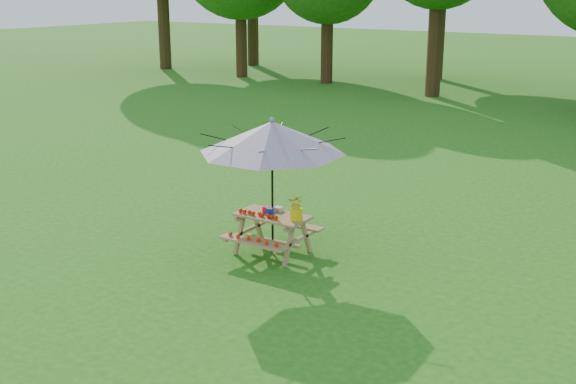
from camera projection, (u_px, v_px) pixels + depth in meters
The scene contains 5 objects.
picnic_table at pixel (273, 235), 11.76m from camera, with size 1.20×1.32×0.67m.
patio_umbrella at pixel (272, 137), 11.31m from camera, with size 2.99×2.99×2.27m.
produce_bins at pixel (271, 210), 11.71m from camera, with size 0.26×0.41×0.13m.
tomatoes_row at pixel (258, 214), 11.59m from camera, with size 0.77×0.13×0.07m, color red, non-canonical shape.
flower_bucket at pixel (296, 207), 11.34m from camera, with size 0.32×0.29×0.42m.
Camera 1 is at (2.17, -4.32, 4.27)m, focal length 45.00 mm.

